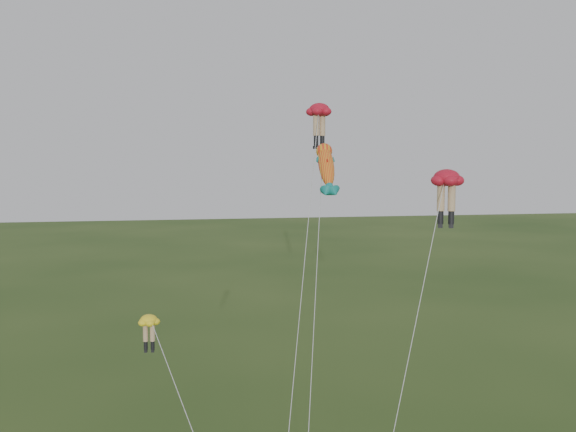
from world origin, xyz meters
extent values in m
ellipsoid|color=red|center=(3.28, 11.62, 18.36)|extent=(2.04, 2.04, 0.76)
cylinder|color=tan|center=(3.07, 11.51, 17.47)|extent=(0.34, 0.34, 1.16)
cylinder|color=black|center=(3.07, 11.51, 16.60)|extent=(0.26, 0.26, 0.58)
cube|color=black|center=(3.07, 11.51, 16.22)|extent=(0.32, 0.39, 0.17)
cylinder|color=tan|center=(3.49, 11.72, 17.47)|extent=(0.34, 0.34, 1.16)
cylinder|color=black|center=(3.49, 11.72, 16.60)|extent=(0.26, 0.26, 0.58)
cube|color=black|center=(3.49, 11.72, 16.22)|extent=(0.32, 0.39, 0.17)
cylinder|color=silver|center=(0.82, 4.69, 9.48)|extent=(4.96, 13.88, 18.53)
ellipsoid|color=red|center=(6.95, 2.59, 14.70)|extent=(1.98, 1.98, 0.77)
cylinder|color=tan|center=(6.74, 2.67, 13.79)|extent=(0.34, 0.34, 1.17)
cylinder|color=black|center=(6.74, 2.67, 12.91)|extent=(0.27, 0.27, 0.59)
cube|color=black|center=(6.74, 2.67, 12.54)|extent=(0.30, 0.39, 0.17)
cylinder|color=tan|center=(7.17, 2.51, 13.79)|extent=(0.34, 0.34, 1.17)
cylinder|color=black|center=(7.17, 2.51, 12.91)|extent=(0.27, 0.27, 0.59)
cube|color=black|center=(7.17, 2.51, 12.54)|extent=(0.30, 0.39, 0.17)
cylinder|color=silver|center=(4.28, -0.07, 7.64)|extent=(5.39, 5.37, 14.86)
ellipsoid|color=yellow|center=(-6.20, 4.74, 8.33)|extent=(1.09, 1.09, 0.50)
cylinder|color=tan|center=(-6.35, 4.75, 7.73)|extent=(0.22, 0.22, 0.77)
cylinder|color=black|center=(-6.35, 4.75, 7.16)|extent=(0.17, 0.17, 0.38)
cube|color=black|center=(-6.35, 4.75, 6.91)|extent=(0.15, 0.23, 0.11)
cylinder|color=tan|center=(-6.05, 4.72, 7.73)|extent=(0.22, 0.22, 0.77)
cylinder|color=black|center=(-6.05, 4.72, 7.16)|extent=(0.17, 0.17, 0.38)
cube|color=black|center=(-6.05, 4.72, 6.91)|extent=(0.15, 0.23, 0.11)
ellipsoid|color=gold|center=(2.80, 8.07, 15.27)|extent=(1.18, 2.96, 2.82)
sphere|color=gold|center=(2.80, 8.07, 15.27)|extent=(1.02, 1.36, 1.27)
cone|color=#137F7C|center=(2.80, 8.07, 15.27)|extent=(0.82, 1.26, 1.21)
cone|color=#137F7C|center=(2.80, 8.07, 15.27)|extent=(0.82, 1.26, 1.21)
cone|color=#137F7C|center=(2.80, 8.07, 15.27)|extent=(0.46, 0.71, 0.67)
cone|color=#137F7C|center=(2.80, 8.07, 15.27)|extent=(0.46, 0.71, 0.67)
cone|color=red|center=(2.80, 8.07, 15.27)|extent=(0.50, 0.70, 0.67)
cylinder|color=silver|center=(1.21, 3.49, 7.74)|extent=(3.22, 9.20, 15.07)
camera|label=1|loc=(-5.33, -24.17, 15.38)|focal=40.00mm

